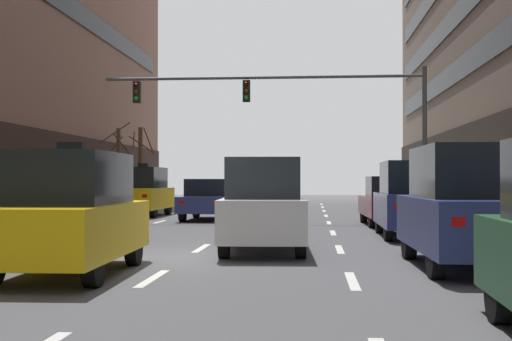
# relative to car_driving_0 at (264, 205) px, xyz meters

# --- Properties ---
(ground_plane) EXTENTS (120.00, 120.00, 0.00)m
(ground_plane) POSITION_rel_car_driving_0_xyz_m (-1.52, -1.34, -1.05)
(ground_plane) COLOR #515156
(lane_stripe_l1_s4) EXTENTS (0.16, 2.00, 0.01)m
(lane_stripe_l1_s4) POSITION_rel_car_driving_0_xyz_m (-4.77, 0.66, -1.04)
(lane_stripe_l1_s4) COLOR silver
(lane_stripe_l1_s4) RESTS_ON ground
(lane_stripe_l1_s5) EXTENTS (0.16, 2.00, 0.01)m
(lane_stripe_l1_s5) POSITION_rel_car_driving_0_xyz_m (-4.77, 5.66, -1.04)
(lane_stripe_l1_s5) COLOR silver
(lane_stripe_l1_s5) RESTS_ON ground
(lane_stripe_l1_s6) EXTENTS (0.16, 2.00, 0.01)m
(lane_stripe_l1_s6) POSITION_rel_car_driving_0_xyz_m (-4.77, 10.66, -1.04)
(lane_stripe_l1_s6) COLOR silver
(lane_stripe_l1_s6) RESTS_ON ground
(lane_stripe_l1_s7) EXTENTS (0.16, 2.00, 0.01)m
(lane_stripe_l1_s7) POSITION_rel_car_driving_0_xyz_m (-4.77, 15.66, -1.04)
(lane_stripe_l1_s7) COLOR silver
(lane_stripe_l1_s7) RESTS_ON ground
(lane_stripe_l1_s8) EXTENTS (0.16, 2.00, 0.01)m
(lane_stripe_l1_s8) POSITION_rel_car_driving_0_xyz_m (-4.77, 20.66, -1.04)
(lane_stripe_l1_s8) COLOR silver
(lane_stripe_l1_s8) RESTS_ON ground
(lane_stripe_l1_s9) EXTENTS (0.16, 2.00, 0.01)m
(lane_stripe_l1_s9) POSITION_rel_car_driving_0_xyz_m (-4.77, 25.66, -1.04)
(lane_stripe_l1_s9) COLOR silver
(lane_stripe_l1_s9) RESTS_ON ground
(lane_stripe_l1_s10) EXTENTS (0.16, 2.00, 0.01)m
(lane_stripe_l1_s10) POSITION_rel_car_driving_0_xyz_m (-4.77, 30.66, -1.04)
(lane_stripe_l1_s10) COLOR silver
(lane_stripe_l1_s10) RESTS_ON ground
(lane_stripe_l2_s3) EXTENTS (0.16, 2.00, 0.01)m
(lane_stripe_l2_s3) POSITION_rel_car_driving_0_xyz_m (-1.52, -4.34, -1.04)
(lane_stripe_l2_s3) COLOR silver
(lane_stripe_l2_s3) RESTS_ON ground
(lane_stripe_l2_s4) EXTENTS (0.16, 2.00, 0.01)m
(lane_stripe_l2_s4) POSITION_rel_car_driving_0_xyz_m (-1.52, 0.66, -1.04)
(lane_stripe_l2_s4) COLOR silver
(lane_stripe_l2_s4) RESTS_ON ground
(lane_stripe_l2_s5) EXTENTS (0.16, 2.00, 0.01)m
(lane_stripe_l2_s5) POSITION_rel_car_driving_0_xyz_m (-1.52, 5.66, -1.04)
(lane_stripe_l2_s5) COLOR silver
(lane_stripe_l2_s5) RESTS_ON ground
(lane_stripe_l2_s6) EXTENTS (0.16, 2.00, 0.01)m
(lane_stripe_l2_s6) POSITION_rel_car_driving_0_xyz_m (-1.52, 10.66, -1.04)
(lane_stripe_l2_s6) COLOR silver
(lane_stripe_l2_s6) RESTS_ON ground
(lane_stripe_l2_s7) EXTENTS (0.16, 2.00, 0.01)m
(lane_stripe_l2_s7) POSITION_rel_car_driving_0_xyz_m (-1.52, 15.66, -1.04)
(lane_stripe_l2_s7) COLOR silver
(lane_stripe_l2_s7) RESTS_ON ground
(lane_stripe_l2_s8) EXTENTS (0.16, 2.00, 0.01)m
(lane_stripe_l2_s8) POSITION_rel_car_driving_0_xyz_m (-1.52, 20.66, -1.04)
(lane_stripe_l2_s8) COLOR silver
(lane_stripe_l2_s8) RESTS_ON ground
(lane_stripe_l2_s9) EXTENTS (0.16, 2.00, 0.01)m
(lane_stripe_l2_s9) POSITION_rel_car_driving_0_xyz_m (-1.52, 25.66, -1.04)
(lane_stripe_l2_s9) COLOR silver
(lane_stripe_l2_s9) RESTS_ON ground
(lane_stripe_l2_s10) EXTENTS (0.16, 2.00, 0.01)m
(lane_stripe_l2_s10) POSITION_rel_car_driving_0_xyz_m (-1.52, 30.66, -1.04)
(lane_stripe_l2_s10) COLOR silver
(lane_stripe_l2_s10) RESTS_ON ground
(lane_stripe_l3_s3) EXTENTS (0.16, 2.00, 0.01)m
(lane_stripe_l3_s3) POSITION_rel_car_driving_0_xyz_m (1.73, -4.34, -1.04)
(lane_stripe_l3_s3) COLOR silver
(lane_stripe_l3_s3) RESTS_ON ground
(lane_stripe_l3_s4) EXTENTS (0.16, 2.00, 0.01)m
(lane_stripe_l3_s4) POSITION_rel_car_driving_0_xyz_m (1.73, 0.66, -1.04)
(lane_stripe_l3_s4) COLOR silver
(lane_stripe_l3_s4) RESTS_ON ground
(lane_stripe_l3_s5) EXTENTS (0.16, 2.00, 0.01)m
(lane_stripe_l3_s5) POSITION_rel_car_driving_0_xyz_m (1.73, 5.66, -1.04)
(lane_stripe_l3_s5) COLOR silver
(lane_stripe_l3_s5) RESTS_ON ground
(lane_stripe_l3_s6) EXTENTS (0.16, 2.00, 0.01)m
(lane_stripe_l3_s6) POSITION_rel_car_driving_0_xyz_m (1.73, 10.66, -1.04)
(lane_stripe_l3_s6) COLOR silver
(lane_stripe_l3_s6) RESTS_ON ground
(lane_stripe_l3_s7) EXTENTS (0.16, 2.00, 0.01)m
(lane_stripe_l3_s7) POSITION_rel_car_driving_0_xyz_m (1.73, 15.66, -1.04)
(lane_stripe_l3_s7) COLOR silver
(lane_stripe_l3_s7) RESTS_ON ground
(lane_stripe_l3_s8) EXTENTS (0.16, 2.00, 0.01)m
(lane_stripe_l3_s8) POSITION_rel_car_driving_0_xyz_m (1.73, 20.66, -1.04)
(lane_stripe_l3_s8) COLOR silver
(lane_stripe_l3_s8) RESTS_ON ground
(lane_stripe_l3_s9) EXTENTS (0.16, 2.00, 0.01)m
(lane_stripe_l3_s9) POSITION_rel_car_driving_0_xyz_m (1.73, 25.66, -1.04)
(lane_stripe_l3_s9) COLOR silver
(lane_stripe_l3_s9) RESTS_ON ground
(lane_stripe_l3_s10) EXTENTS (0.16, 2.00, 0.01)m
(lane_stripe_l3_s10) POSITION_rel_car_driving_0_xyz_m (1.73, 30.66, -1.04)
(lane_stripe_l3_s10) COLOR silver
(lane_stripe_l3_s10) RESTS_ON ground
(car_driving_0) EXTENTS (2.03, 4.42, 2.10)m
(car_driving_0) POSITION_rel_car_driving_0_xyz_m (0.00, 0.00, 0.00)
(car_driving_0) COLOR black
(car_driving_0) RESTS_ON ground
(car_driving_1) EXTENTS (1.98, 4.48, 1.66)m
(car_driving_1) POSITION_rel_car_driving_0_xyz_m (-3.08, 12.17, -0.23)
(car_driving_1) COLOR black
(car_driving_1) RESTS_ON ground
(taxi_driving_2) EXTENTS (1.83, 4.25, 1.76)m
(taxi_driving_2) POSITION_rel_car_driving_0_xyz_m (-3.06, 22.71, -0.26)
(taxi_driving_2) COLOR black
(taxi_driving_2) RESTS_ON ground
(taxi_driving_3) EXTENTS (1.95, 4.53, 2.37)m
(taxi_driving_3) POSITION_rel_car_driving_0_xyz_m (-6.44, 14.71, 0.04)
(taxi_driving_3) COLOR black
(taxi_driving_3) RESTS_ON ground
(taxi_driving_4) EXTENTS (1.93, 4.37, 2.27)m
(taxi_driving_4) POSITION_rel_car_driving_0_xyz_m (-3.02, -4.04, -0.00)
(taxi_driving_4) COLOR black
(taxi_driving_4) RESTS_ON ground
(car_parked_1) EXTENTS (2.00, 4.66, 2.24)m
(car_parked_1) POSITION_rel_car_driving_0_xyz_m (3.93, -2.59, 0.07)
(car_parked_1) COLOR black
(car_parked_1) RESTS_ON ground
(car_parked_2) EXTENTS (1.90, 4.45, 2.14)m
(car_parked_2) POSITION_rel_car_driving_0_xyz_m (3.93, 4.27, 0.02)
(car_parked_2) COLOR black
(car_parked_2) RESTS_ON ground
(car_parked_3) EXTENTS (2.06, 4.70, 1.74)m
(car_parked_3) POSITION_rel_car_driving_0_xyz_m (3.93, 9.27, -0.19)
(car_parked_3) COLOR black
(car_parked_3) RESTS_ON ground
(traffic_signal_0) EXTENTS (12.49, 0.35, 5.81)m
(traffic_signal_0) POSITION_rel_car_driving_0_xyz_m (0.69, 11.04, 3.46)
(traffic_signal_0) COLOR #4C4C51
(traffic_signal_0) RESTS_ON sidewalk_right
(street_tree_1) EXTENTS (1.47, 1.40, 4.68)m
(street_tree_1) POSITION_rel_car_driving_0_xyz_m (-9.28, 25.50, 1.54)
(street_tree_1) COLOR #4C3823
(street_tree_1) RESTS_ON sidewalk_left
(street_tree_3) EXTENTS (1.96, 1.97, 4.70)m
(street_tree_3) POSITION_rel_car_driving_0_xyz_m (-9.32, 20.79, 1.40)
(street_tree_3) COLOR #4C3823
(street_tree_3) RESTS_ON sidewalk_left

